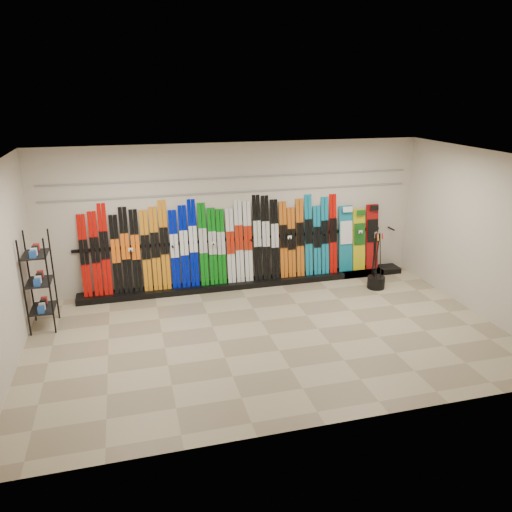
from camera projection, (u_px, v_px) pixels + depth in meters
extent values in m
plane|color=gray|center=(269.00, 335.00, 8.55)|extent=(8.00, 8.00, 0.00)
plane|color=beige|center=(236.00, 216.00, 10.36)|extent=(8.00, 0.00, 8.00)
plane|color=beige|center=(1.00, 274.00, 7.10)|extent=(0.00, 5.00, 5.00)
plane|color=beige|center=(481.00, 234.00, 9.05)|extent=(0.00, 5.00, 5.00)
plane|color=silver|center=(271.00, 158.00, 7.59)|extent=(8.00, 8.00, 0.00)
cube|color=black|center=(249.00, 283.00, 10.68)|extent=(8.00, 0.40, 0.12)
cube|color=red|center=(84.00, 256.00, 9.66)|extent=(0.17, 0.26, 1.61)
cube|color=red|center=(95.00, 254.00, 9.71)|extent=(0.17, 0.27, 1.66)
cube|color=red|center=(105.00, 250.00, 9.74)|extent=(0.17, 0.29, 1.80)
cube|color=black|center=(116.00, 255.00, 9.81)|extent=(0.17, 0.26, 1.57)
cube|color=black|center=(126.00, 250.00, 9.85)|extent=(0.17, 0.28, 1.71)
cube|color=black|center=(136.00, 251.00, 9.90)|extent=(0.17, 0.27, 1.65)
cube|color=orange|center=(146.00, 251.00, 9.95)|extent=(0.17, 0.27, 1.62)
cube|color=orange|center=(155.00, 249.00, 9.99)|extent=(0.17, 0.27, 1.67)
cube|color=orange|center=(164.00, 245.00, 10.02)|extent=(0.17, 0.29, 1.80)
cube|color=#0010A8|center=(174.00, 250.00, 10.09)|extent=(0.17, 0.26, 1.59)
cube|color=#0010A8|center=(184.00, 247.00, 10.13)|extent=(0.17, 0.27, 1.67)
cube|color=#0010A8|center=(193.00, 243.00, 10.17)|extent=(0.17, 0.29, 1.78)
cube|color=#0A7111|center=(203.00, 245.00, 10.23)|extent=(0.17, 0.28, 1.70)
cube|color=#0A7111|center=(213.00, 247.00, 10.28)|extent=(0.17, 0.26, 1.59)
cube|color=#0A7111|center=(221.00, 247.00, 10.33)|extent=(0.17, 0.26, 1.55)
cube|color=silver|center=(231.00, 246.00, 10.38)|extent=(0.17, 0.25, 1.55)
cube|color=silver|center=(239.00, 241.00, 10.41)|extent=(0.17, 0.28, 1.72)
cube|color=silver|center=(248.00, 242.00, 10.46)|extent=(0.17, 0.27, 1.68)
cube|color=black|center=(257.00, 238.00, 10.50)|extent=(0.17, 0.30, 1.81)
cube|color=black|center=(266.00, 238.00, 10.55)|extent=(0.17, 0.29, 1.78)
cube|color=black|center=(275.00, 239.00, 10.60)|extent=(0.17, 0.28, 1.68)
cube|color=#C15B16|center=(284.00, 240.00, 10.65)|extent=(0.17, 0.27, 1.63)
cube|color=#C15B16|center=(292.00, 242.00, 10.71)|extent=(0.17, 0.25, 1.50)
cube|color=#C15B16|center=(300.00, 238.00, 10.74)|extent=(0.17, 0.27, 1.67)
cube|color=#117496|center=(309.00, 235.00, 10.78)|extent=(0.17, 0.29, 1.75)
cube|color=#117496|center=(317.00, 240.00, 10.85)|extent=(0.17, 0.25, 1.50)
cube|color=#117496|center=(325.00, 236.00, 10.88)|extent=(0.17, 0.27, 1.67)
cube|color=red|center=(333.00, 234.00, 10.93)|extent=(0.17, 0.28, 1.73)
cube|color=#14728C|center=(346.00, 239.00, 11.03)|extent=(0.32, 0.23, 1.46)
cube|color=gold|center=(359.00, 240.00, 11.12)|extent=(0.29, 0.21, 1.37)
cube|color=#990C0C|center=(372.00, 237.00, 11.19)|extent=(0.29, 0.23, 1.45)
cube|color=black|center=(39.00, 282.00, 8.58)|extent=(0.40, 0.60, 1.70)
cylinder|color=black|center=(376.00, 282.00, 10.52)|extent=(0.37, 0.37, 0.25)
cylinder|color=black|center=(380.00, 260.00, 10.38)|extent=(0.11, 0.07, 1.18)
cylinder|color=black|center=(373.00, 260.00, 10.43)|extent=(0.06, 0.14, 1.18)
cylinder|color=black|center=(376.00, 261.00, 10.37)|extent=(0.02, 0.06, 1.18)
cylinder|color=black|center=(376.00, 260.00, 10.38)|extent=(0.14, 0.12, 1.17)
cylinder|color=black|center=(376.00, 260.00, 10.44)|extent=(0.09, 0.04, 1.18)
cylinder|color=black|center=(376.00, 262.00, 10.27)|extent=(0.09, 0.09, 1.18)
cylinder|color=black|center=(374.00, 260.00, 10.40)|extent=(0.16, 0.13, 1.17)
cylinder|color=black|center=(374.00, 259.00, 10.49)|extent=(0.07, 0.11, 1.18)
cube|color=gray|center=(236.00, 192.00, 10.18)|extent=(7.60, 0.02, 0.03)
cube|color=gray|center=(236.00, 177.00, 10.09)|extent=(7.60, 0.02, 0.03)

